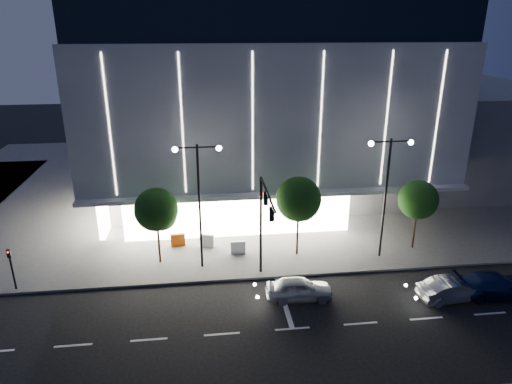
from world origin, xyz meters
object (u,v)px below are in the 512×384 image
object	(u,v)px
car_lead	(299,289)
car_third	(495,285)
street_lamp_east	(387,181)
tree_left	(157,212)
tree_mid	(299,201)
barrier_d	(238,247)
tree_right	(418,202)
street_lamp_west	(199,189)
ped_signal_far	(11,265)
barrier_b	(207,240)
barrier_a	(178,240)
traffic_mast	(264,215)
car_second	(453,289)

from	to	relation	value
car_lead	car_third	xyz separation A→B (m)	(12.37, -1.12, 0.04)
street_lamp_east	tree_left	distance (m)	16.12
tree_left	tree_mid	size ratio (longest dim) A/B	0.93
tree_left	barrier_d	bearing A→B (deg)	5.82
street_lamp_east	tree_right	xyz separation A→B (m)	(3.03, 1.02, -2.07)
tree_left	street_lamp_west	bearing A→B (deg)	-18.94
ped_signal_far	barrier_b	world-z (taller)	ped_signal_far
ped_signal_far	barrier_d	xyz separation A→B (m)	(14.67, 3.10, -1.24)
ped_signal_far	car_third	bearing A→B (deg)	-7.82
tree_left	tree_right	world-z (taller)	tree_left
street_lamp_east	car_third	world-z (taller)	street_lamp_east
barrier_d	barrier_b	bearing A→B (deg)	148.95
street_lamp_east	barrier_a	distance (m)	16.10
traffic_mast	barrier_d	xyz separation A→B (m)	(-1.33, 4.26, -4.38)
street_lamp_east	barrier_b	distance (m)	13.99
street_lamp_west	barrier_a	bearing A→B (deg)	118.32
tree_left	car_third	bearing A→B (deg)	-17.40
street_lamp_west	car_third	world-z (taller)	street_lamp_west
street_lamp_east	car_third	size ratio (longest dim) A/B	1.75
car_second	barrier_d	distance (m)	14.78
street_lamp_west	car_lead	bearing A→B (deg)	-37.17
car_lead	street_lamp_east	bearing A→B (deg)	-53.75
traffic_mast	car_third	world-z (taller)	traffic_mast
car_lead	car_second	distance (m)	9.55
tree_right	car_second	distance (m)	7.53
street_lamp_west	barrier_a	size ratio (longest dim) A/B	8.18
tree_left	car_second	world-z (taller)	tree_left
tree_left	car_third	distance (m)	22.61
tree_right	barrier_b	world-z (taller)	tree_right
barrier_a	ped_signal_far	bearing A→B (deg)	-158.58
street_lamp_west	tree_left	distance (m)	3.69
street_lamp_east	tree_right	world-z (taller)	street_lamp_east
traffic_mast	tree_mid	bearing A→B (deg)	50.58
barrier_a	tree_right	bearing A→B (deg)	-11.69
traffic_mast	tree_right	distance (m)	12.63
car_third	barrier_a	distance (m)	22.13
street_lamp_east	car_lead	xyz separation A→B (m)	(-7.00, -4.55, -5.25)
tree_mid	barrier_b	distance (m)	7.83
barrier_d	tree_left	bearing A→B (deg)	-173.17
tree_right	barrier_a	size ratio (longest dim) A/B	5.01
ped_signal_far	tree_left	xyz separation A→B (m)	(9.03, 2.52, 2.15)
traffic_mast	ped_signal_far	world-z (taller)	traffic_mast
tree_right	car_third	world-z (taller)	tree_right
tree_left	tree_mid	xyz separation A→B (m)	(10.00, 0.00, 0.30)
tree_left	barrier_b	distance (m)	5.18
tree_mid	barrier_d	distance (m)	5.74
street_lamp_west	tree_left	world-z (taller)	street_lamp_west
street_lamp_east	car_lead	bearing A→B (deg)	-146.98
car_second	car_third	bearing A→B (deg)	-93.16
tree_left	barrier_a	xyz separation A→B (m)	(1.16, 2.35, -3.38)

